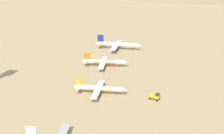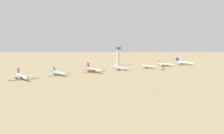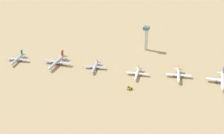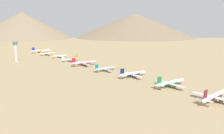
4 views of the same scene
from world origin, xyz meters
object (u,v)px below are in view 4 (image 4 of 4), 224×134
at_px(control_tower, 16,51).
at_px(parked_jet_7, 47,53).
at_px(parked_jet_1, 170,83).
at_px(parked_jet_8, 41,51).
at_px(service_truck, 76,55).
at_px(parked_jet_0, 214,96).
at_px(parked_jet_3, 105,69).
at_px(parked_jet_2, 133,74).
at_px(parked_jet_6, 60,56).
at_px(parked_jet_4, 84,63).
at_px(parked_jet_5, 70,60).

bearing_deg(control_tower, parked_jet_7, 41.74).
height_order(parked_jet_1, parked_jet_7, parked_jet_1).
height_order(parked_jet_8, service_truck, parked_jet_8).
relative_size(parked_jet_0, parked_jet_3, 1.18).
bearing_deg(parked_jet_1, parked_jet_7, 99.56).
xyz_separation_m(parked_jet_0, parked_jet_1, (-1.00, 43.58, 0.00)).
bearing_deg(parked_jet_3, parked_jet_1, -77.95).
distance_m(parked_jet_2, control_tower, 198.10).
bearing_deg(parked_jet_2, parked_jet_8, 98.66).
distance_m(parked_jet_1, service_truck, 231.89).
xyz_separation_m(parked_jet_2, parked_jet_6, (-26.76, 182.69, -0.71)).
bearing_deg(parked_jet_0, parked_jet_8, 97.87).
xyz_separation_m(parked_jet_8, control_tower, (-56.04, -97.27, 12.96)).
height_order(parked_jet_1, parked_jet_6, parked_jet_1).
distance_m(parked_jet_2, parked_jet_8, 272.55).
bearing_deg(parked_jet_2, parked_jet_4, 102.30).
distance_m(parked_jet_5, service_truck, 57.44).
xyz_separation_m(parked_jet_4, service_truck, (23.06, 94.33, -1.79)).
distance_m(parked_jet_0, parked_jet_6, 276.42).
bearing_deg(parked_jet_1, parked_jet_3, 102.05).
xyz_separation_m(parked_jet_3, parked_jet_7, (-26.68, 182.45, 0.03)).
bearing_deg(service_truck, parked_jet_4, -103.74).
height_order(parked_jet_1, parked_jet_5, parked_jet_1).
relative_size(parked_jet_0, control_tower, 1.27).
relative_size(parked_jet_1, parked_jet_4, 0.97).
xyz_separation_m(parked_jet_4, control_tower, (-77.51, 82.50, 13.04)).
distance_m(parked_jet_8, service_truck, 96.36).
relative_size(parked_jet_4, service_truck, 7.17).
height_order(parked_jet_0, control_tower, control_tower).
distance_m(parked_jet_0, parked_jet_4, 183.31).
bearing_deg(parked_jet_8, parked_jet_2, -81.34).
height_order(parked_jet_5, parked_jet_6, parked_jet_5).
relative_size(parked_jet_1, parked_jet_5, 1.30).
relative_size(parked_jet_4, parked_jet_6, 1.35).
height_order(parked_jet_4, parked_jet_8, parked_jet_8).
xyz_separation_m(parked_jet_1, parked_jet_7, (-45.93, 272.64, -0.54)).
relative_size(parked_jet_1, parked_jet_8, 0.96).
distance_m(parked_jet_3, parked_jet_6, 141.18).
bearing_deg(parked_jet_6, control_tower, -171.49).
bearing_deg(parked_jet_0, parked_jet_3, 98.61).
bearing_deg(parked_jet_4, parked_jet_5, 97.22).
distance_m(parked_jet_6, control_tower, 72.45).
height_order(service_truck, control_tower, control_tower).
bearing_deg(parked_jet_5, parked_jet_7, 98.09).
relative_size(parked_jet_8, service_truck, 7.24).
relative_size(parked_jet_4, control_tower, 1.33).
height_order(parked_jet_4, parked_jet_7, parked_jet_4).
bearing_deg(parked_jet_7, parked_jet_2, -80.39).
height_order(parked_jet_0, service_truck, parked_jet_0).
bearing_deg(parked_jet_7, parked_jet_8, 93.77).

